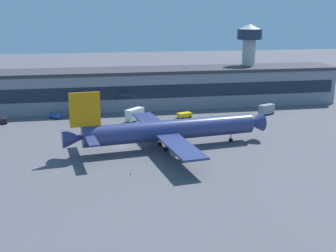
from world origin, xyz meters
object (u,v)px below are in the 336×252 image
(traffic_cone_0, at_px, (202,159))
(traffic_cone_3, at_px, (58,162))
(baggage_tug, at_px, (4,120))
(airliner, at_px, (168,130))
(pushback_tractor, at_px, (185,115))
(traffic_cone_1, at_px, (208,158))
(stair_truck, at_px, (266,109))
(traffic_cone_2, at_px, (131,174))
(fuel_truck, at_px, (86,113))
(catering_truck, at_px, (135,114))
(follow_me_car, at_px, (56,115))
(control_tower, at_px, (249,53))

(traffic_cone_0, bearing_deg, traffic_cone_3, 172.04)
(baggage_tug, height_order, traffic_cone_0, baggage_tug)
(airliner, relative_size, traffic_cone_0, 77.64)
(airliner, relative_size, pushback_tractor, 10.28)
(traffic_cone_1, bearing_deg, baggage_tug, 139.11)
(airliner, distance_m, pushback_tractor, 35.60)
(stair_truck, distance_m, traffic_cone_2, 73.71)
(baggage_tug, xyz_separation_m, traffic_cone_1, (55.23, -47.82, -0.78))
(airliner, height_order, traffic_cone_3, airliner)
(fuel_truck, distance_m, traffic_cone_0, 56.80)
(airliner, xyz_separation_m, traffic_cone_3, (-28.04, -6.61, -4.70))
(catering_truck, xyz_separation_m, traffic_cone_2, (-6.98, -49.92, -2.00))
(fuel_truck, bearing_deg, follow_me_car, 168.72)
(traffic_cone_0, bearing_deg, airliner, 119.14)
(control_tower, xyz_separation_m, baggage_tug, (-92.18, -21.61, -18.24))
(traffic_cone_1, bearing_deg, traffic_cone_3, 172.92)
(baggage_tug, distance_m, traffic_cone_0, 72.18)
(follow_me_car, height_order, traffic_cone_3, follow_me_car)
(follow_me_car, distance_m, stair_truck, 73.76)
(follow_me_car, height_order, catering_truck, catering_truck)
(control_tower, bearing_deg, traffic_cone_2, -126.64)
(airliner, bearing_deg, fuel_truck, 118.62)
(control_tower, bearing_deg, catering_truck, -152.12)
(airliner, relative_size, traffic_cone_1, 89.60)
(traffic_cone_1, relative_size, traffic_cone_2, 1.07)
(traffic_cone_2, bearing_deg, follow_me_car, 108.37)
(pushback_tractor, bearing_deg, fuel_truck, 171.07)
(fuel_truck, relative_size, catering_truck, 1.15)
(traffic_cone_1, xyz_separation_m, traffic_cone_2, (-19.71, -6.78, -0.02))
(airliner, distance_m, traffic_cone_0, 13.87)
(follow_me_car, relative_size, traffic_cone_1, 7.26)
(follow_me_car, bearing_deg, catering_truck, -17.57)
(pushback_tractor, distance_m, traffic_cone_2, 56.47)
(control_tower, bearing_deg, traffic_cone_0, -118.84)
(follow_me_car, relative_size, fuel_truck, 0.56)
(baggage_tug, bearing_deg, fuel_truck, 3.48)
(airliner, xyz_separation_m, baggage_tug, (-47.38, 36.75, -3.89))
(catering_truck, distance_m, traffic_cone_1, 45.03)
(traffic_cone_0, distance_m, traffic_cone_1, 1.52)
(follow_me_car, relative_size, baggage_tug, 1.23)
(stair_truck, relative_size, traffic_cone_0, 9.03)
(control_tower, height_order, pushback_tractor, control_tower)
(airliner, distance_m, stair_truck, 53.18)
(baggage_tug, height_order, fuel_truck, fuel_truck)
(pushback_tractor, distance_m, catering_truck, 17.41)
(follow_me_car, height_order, traffic_cone_0, follow_me_car)
(baggage_tug, relative_size, traffic_cone_3, 6.48)
(follow_me_car, xyz_separation_m, catering_truck, (26.32, -8.33, 1.20))
(stair_truck, bearing_deg, follow_me_car, 173.71)
(airliner, relative_size, control_tower, 1.80)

